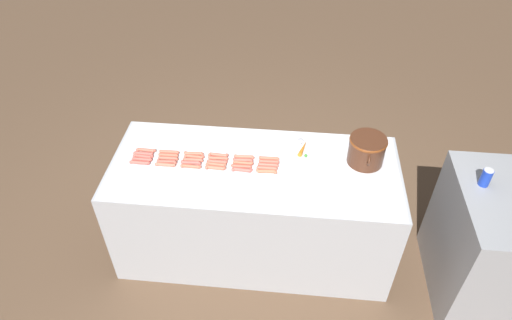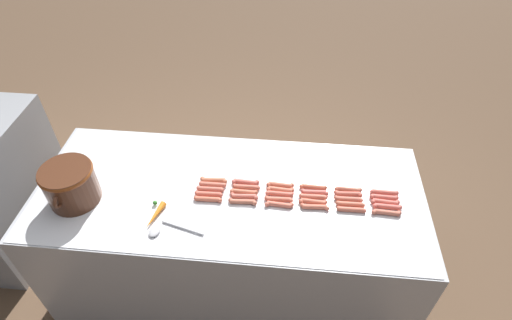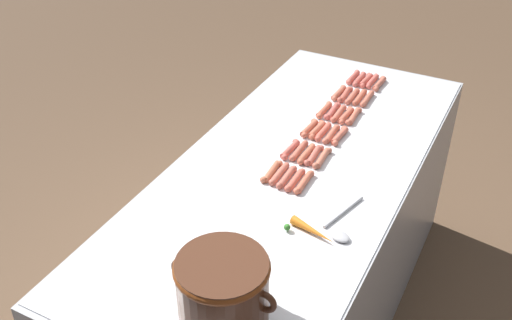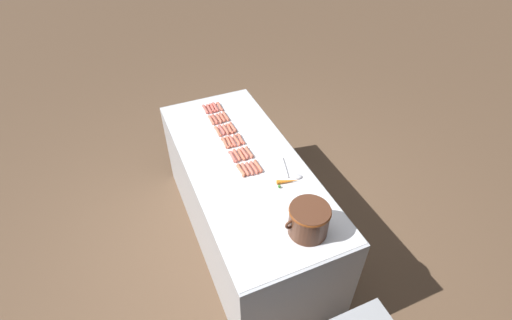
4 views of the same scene
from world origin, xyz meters
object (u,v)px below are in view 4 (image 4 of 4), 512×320
Objects in this scene: hot_dog_8 at (230,129)px; serving_spoon at (293,173)px; hot_dog_3 at (241,139)px; hot_dog_20 at (222,130)px; hot_dog_12 at (213,108)px; hot_dog_16 at (241,154)px; hot_dog_9 at (237,140)px; hot_dog_27 at (225,143)px; hot_dog_11 at (254,168)px; hot_dog_6 at (215,107)px; hot_dog_10 at (245,153)px; hot_dog_1 at (226,116)px; hot_dog_22 at (237,155)px; hot_dog_23 at (245,169)px; hot_dog_5 at (258,166)px; hot_dog_19 at (215,119)px; hot_dog_4 at (249,152)px; hot_dog_24 at (205,109)px; hot_dog_7 at (222,117)px; hot_dog_2 at (233,127)px; hot_dog_21 at (229,142)px; bean_pot at (309,219)px; hot_dog_26 at (218,131)px; hot_dog_18 at (209,109)px; hot_dog_28 at (233,157)px; hot_dog_14 at (226,130)px; hot_dog_29 at (241,170)px; hot_dog_15 at (232,141)px; hot_dog_25 at (211,120)px; hot_dog_13 at (219,119)px; hot_dog_0 at (220,106)px.

serving_spoon is at bearing 109.07° from hot_dog_8.
hot_dog_3 is 0.20m from hot_dog_20.
hot_dog_12 and hot_dog_16 have the same top height.
hot_dog_3 is 1.00× the size of hot_dog_9.
hot_dog_11 is at bearing 105.30° from hot_dog_27.
hot_dog_6 is 1.00× the size of hot_dog_10.
hot_dog_6 is 1.00× the size of hot_dog_11.
hot_dog_22 is (0.10, 0.54, 0.00)m from hot_dog_1.
hot_dog_20 is 1.00× the size of hot_dog_23.
hot_dog_5 is 1.00× the size of hot_dog_8.
hot_dog_9 is 1.00× the size of hot_dog_19.
hot_dog_4 is 0.73m from hot_dog_24.
hot_dog_7 is (0.04, -0.36, 0.00)m from hot_dog_3.
hot_dog_2 reaches higher than serving_spoon.
serving_spoon is (-0.31, 0.54, -0.00)m from hot_dog_21.
hot_dog_5 is at bearing -85.84° from bean_pot.
hot_dog_1 is 1.00× the size of hot_dog_22.
hot_dog_18 is at bearing -95.94° from hot_dog_26.
hot_dog_24 is 1.00× the size of hot_dog_28.
hot_dog_22 is at bearing 82.94° from hot_dog_7.
hot_dog_1 is 1.00× the size of hot_dog_10.
hot_dog_6 is at bearing -95.15° from hot_dog_22.
hot_dog_10 and hot_dog_26 have the same top height.
hot_dog_14 is (0.03, 0.19, 0.00)m from hot_dog_7.
hot_dog_10 is 1.00× the size of hot_dog_29.
hot_dog_15 is at bearing -79.06° from hot_dog_10.
hot_dog_8 is at bearing -78.17° from hot_dog_3.
hot_dog_12 is (0.07, -0.72, 0.00)m from hot_dog_4.
hot_dog_20 is 1.00× the size of hot_dog_27.
hot_dog_3 is 0.57m from serving_spoon.
hot_dog_27 is (-0.00, 0.35, 0.00)m from hot_dog_25.
hot_dog_15 is 0.18m from hot_dog_22.
hot_dog_29 is at bearing 68.11° from hot_dog_16.
hot_dog_7 is at bearing -78.91° from hot_dog_2.
hot_dog_18 is at bearing -80.59° from hot_dog_13.
hot_dog_11 is at bearing 90.53° from hot_dog_10.
hot_dog_16 is 0.73m from hot_dog_24.
hot_dog_9 is 0.07m from hot_dog_21.
hot_dog_4 is at bearing -86.68° from bean_pot.
hot_dog_10 is at bearing -171.21° from hot_dog_16.
hot_dog_13 is at bearing -78.59° from hot_dog_3.
hot_dog_3 is 1.00× the size of hot_dog_14.
hot_dog_22 is at bearing 79.32° from hot_dog_1.
hot_dog_12 is 0.53m from hot_dog_21.
hot_dog_11 is 0.37m from hot_dog_15.
hot_dog_1 is at bearing 110.76° from hot_dog_12.
hot_dog_7 is 0.18m from hot_dog_12.
hot_dog_24 is at bearing -53.42° from hot_dog_1.
hot_dog_9 is 1.00× the size of hot_dog_12.
hot_dog_0 is at bearing -93.07° from hot_dog_10.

